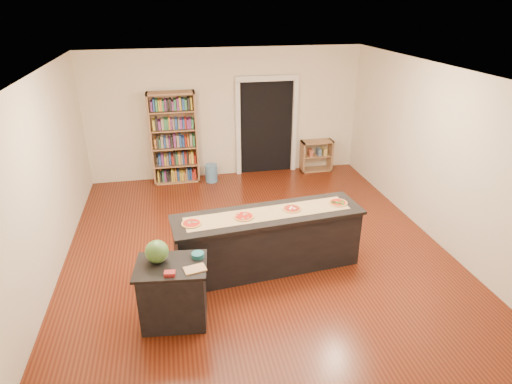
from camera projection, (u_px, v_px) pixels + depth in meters
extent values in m
cube|color=beige|center=(259.00, 173.00, 6.24)|extent=(6.00, 7.00, 2.80)
cube|color=#5B220F|center=(258.00, 254.00, 6.82)|extent=(6.00, 7.00, 0.01)
cube|color=white|center=(259.00, 75.00, 5.66)|extent=(6.00, 7.00, 0.01)
cube|color=black|center=(266.00, 128.00, 9.65)|extent=(1.20, 0.02, 2.10)
cube|color=silver|center=(238.00, 130.00, 9.50)|extent=(0.10, 0.08, 2.10)
cube|color=silver|center=(294.00, 127.00, 9.73)|extent=(0.10, 0.08, 2.10)
cube|color=silver|center=(267.00, 78.00, 9.16)|extent=(1.40, 0.08, 0.12)
cube|color=black|center=(268.00, 242.00, 6.32)|extent=(2.69, 0.67, 0.86)
cube|color=black|center=(268.00, 215.00, 6.13)|extent=(2.77, 0.75, 0.05)
cube|color=black|center=(174.00, 295.00, 5.26)|extent=(0.78, 0.55, 0.80)
cube|color=black|center=(171.00, 266.00, 5.08)|extent=(0.85, 0.62, 0.04)
cube|color=#9C724C|center=(174.00, 138.00, 9.12)|extent=(0.99, 0.35, 1.97)
cube|color=#9C724C|center=(316.00, 156.00, 9.98)|extent=(0.73, 0.31, 0.73)
cylinder|color=teal|center=(211.00, 173.00, 9.43)|extent=(0.27, 0.27, 0.39)
cube|color=tan|center=(268.00, 213.00, 6.12)|extent=(2.43, 0.67, 0.00)
sphere|color=#144214|center=(157.00, 252.00, 5.08)|extent=(0.28, 0.28, 0.28)
cube|color=tan|center=(195.00, 269.00, 4.98)|extent=(0.28, 0.22, 0.02)
cube|color=maroon|center=(170.00, 274.00, 4.88)|extent=(0.14, 0.11, 0.04)
cylinder|color=#195966|center=(198.00, 255.00, 5.21)|extent=(0.16, 0.16, 0.06)
cylinder|color=tan|center=(192.00, 223.00, 5.83)|extent=(0.27, 0.27, 0.02)
cylinder|color=#A5190C|center=(191.00, 223.00, 5.82)|extent=(0.22, 0.22, 0.00)
cylinder|color=tan|center=(244.00, 216.00, 6.01)|extent=(0.29, 0.29, 0.02)
cylinder|color=#A5190C|center=(244.00, 216.00, 6.01)|extent=(0.24, 0.24, 0.00)
cylinder|color=tan|center=(292.00, 209.00, 6.23)|extent=(0.28, 0.28, 0.02)
cylinder|color=#A5190C|center=(292.00, 208.00, 6.23)|extent=(0.23, 0.23, 0.00)
cylinder|color=tan|center=(338.00, 203.00, 6.41)|extent=(0.29, 0.29, 0.02)
cylinder|color=#A5190C|center=(338.00, 202.00, 6.41)|extent=(0.24, 0.24, 0.00)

